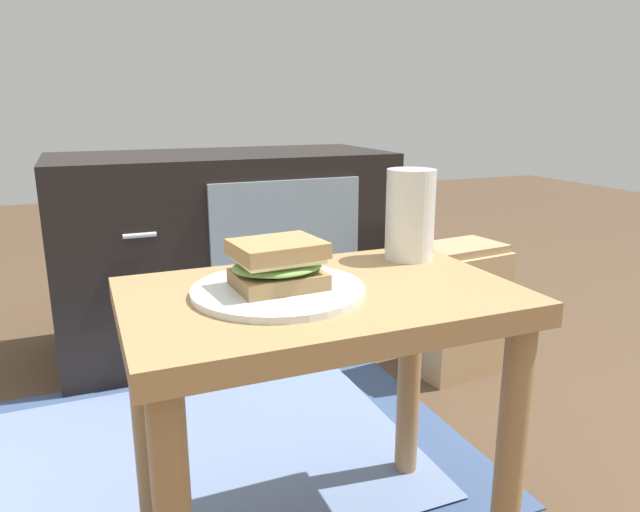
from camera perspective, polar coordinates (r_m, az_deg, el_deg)
name	(u,v)px	position (r m, az deg, el deg)	size (l,w,h in m)	color
side_table	(321,348)	(0.88, 0.07, -8.92)	(0.56, 0.36, 0.46)	#A37A4C
tv_cabinet	(226,250)	(1.79, -9.18, 0.57)	(0.96, 0.46, 0.58)	black
area_rug	(153,465)	(1.31, -15.98, -18.98)	(1.30, 0.82, 0.01)	#384C72
plate	(278,290)	(0.83, -4.09, -3.32)	(0.25, 0.25, 0.01)	silver
sandwich_front	(278,264)	(0.82, -4.14, -0.80)	(0.14, 0.11, 0.07)	#9E7A4C
beer_glass	(410,216)	(1.01, 8.77, 3.85)	(0.08, 0.08, 0.15)	silver
paper_bag	(456,309)	(1.64, 13.16, -5.02)	(0.26, 0.20, 0.36)	tan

